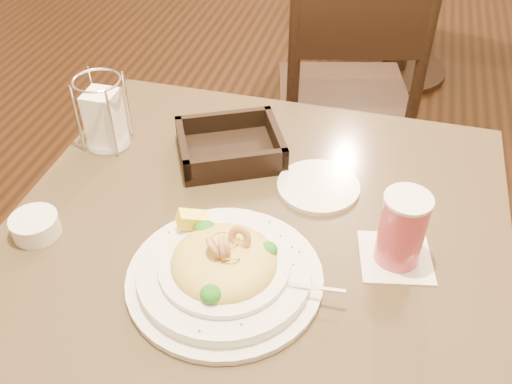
% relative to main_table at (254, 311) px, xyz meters
% --- Properties ---
extents(main_table, '(0.90, 0.90, 0.72)m').
position_rel_main_table_xyz_m(main_table, '(0.00, 0.00, 0.00)').
color(main_table, black).
rests_on(main_table, ground).
extents(dining_chair_near, '(0.51, 0.51, 0.93)m').
position_rel_main_table_xyz_m(dining_chair_near, '(0.07, 0.90, 0.00)').
color(dining_chair_near, black).
rests_on(dining_chair_near, ground).
extents(pasta_bowl, '(0.36, 0.32, 0.10)m').
position_rel_main_table_xyz_m(pasta_bowl, '(-0.02, -0.12, 0.26)').
color(pasta_bowl, white).
rests_on(pasta_bowl, main_table).
extents(drink_glass, '(0.14, 0.14, 0.14)m').
position_rel_main_table_xyz_m(drink_glass, '(0.25, 0.00, 0.29)').
color(drink_glass, white).
rests_on(drink_glass, main_table).
extents(bread_basket, '(0.26, 0.25, 0.06)m').
position_rel_main_table_xyz_m(bread_basket, '(-0.11, 0.21, 0.25)').
color(bread_basket, black).
rests_on(bread_basket, main_table).
extents(napkin_caddy, '(0.10, 0.10, 0.16)m').
position_rel_main_table_xyz_m(napkin_caddy, '(-0.37, 0.19, 0.29)').
color(napkin_caddy, silver).
rests_on(napkin_caddy, main_table).
extents(side_plate, '(0.17, 0.17, 0.01)m').
position_rel_main_table_xyz_m(side_plate, '(0.09, 0.15, 0.23)').
color(side_plate, white).
rests_on(side_plate, main_table).
extents(butter_ramekin, '(0.11, 0.11, 0.04)m').
position_rel_main_table_xyz_m(butter_ramekin, '(-0.37, -0.10, 0.25)').
color(butter_ramekin, white).
rests_on(butter_ramekin, main_table).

